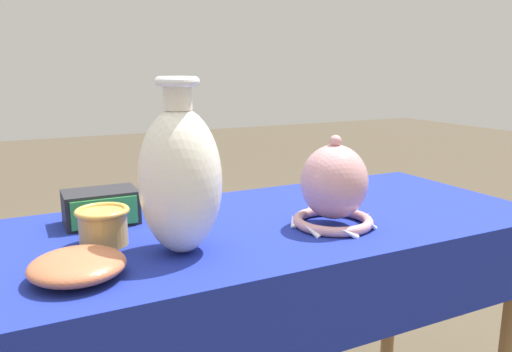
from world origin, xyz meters
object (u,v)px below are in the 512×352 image
mosaic_tile_box (101,207)px  vase_tall_bulbous (180,178)px  cup_wide_ochre (103,225)px  bowl_shallow_terracotta (77,266)px  vase_dome_bell (334,188)px

mosaic_tile_box → vase_tall_bulbous: bearing=-66.6°
mosaic_tile_box → cup_wide_ochre: same height
mosaic_tile_box → bowl_shallow_terracotta: bearing=-106.4°
vase_tall_bulbous → bowl_shallow_terracotta: vase_tall_bulbous is taller
vase_dome_bell → mosaic_tile_box: size_ratio=1.30×
vase_dome_bell → vase_tall_bulbous: bearing=-179.6°
vase_tall_bulbous → cup_wide_ochre: 0.19m
mosaic_tile_box → vase_dome_bell: bearing=-28.3°
cup_wide_ochre → bowl_shallow_terracotta: bearing=-115.2°
mosaic_tile_box → cup_wide_ochre: bearing=-97.5°
mosaic_tile_box → bowl_shallow_terracotta: 0.31m
cup_wide_ochre → vase_dome_bell: bearing=-11.8°
vase_tall_bulbous → bowl_shallow_terracotta: size_ratio=2.07×
vase_dome_bell → mosaic_tile_box: vase_dome_bell is taller
vase_dome_bell → cup_wide_ochre: size_ratio=1.97×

